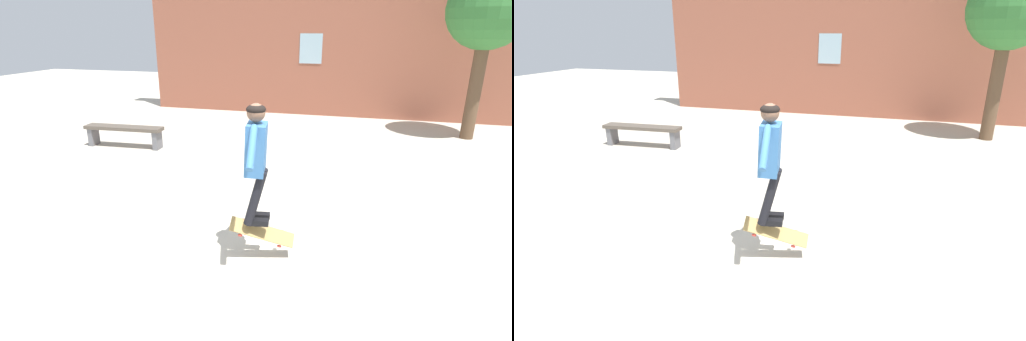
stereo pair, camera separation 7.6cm
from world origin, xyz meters
TOP-DOWN VIEW (x-y plane):
  - ground_plane at (0.00, 0.00)m, footprint 40.00×40.00m
  - building_backdrop at (0.03, 9.44)m, footprint 12.76×0.52m
  - tree_right at (3.70, 7.41)m, footprint 1.91×1.91m
  - park_bench at (-4.40, 4.35)m, footprint 1.93×0.47m
  - skater at (-0.05, 0.44)m, footprint 0.34×1.24m
  - skateboard_flipping at (0.03, 0.44)m, footprint 0.73×0.43m

SIDE VIEW (x-z plane):
  - ground_plane at x=0.00m, z-range 0.00..0.00m
  - skateboard_flipping at x=0.03m, z-range 0.15..0.58m
  - park_bench at x=-4.40m, z-range 0.12..0.63m
  - skater at x=-0.05m, z-range 0.64..2.08m
  - building_backdrop at x=0.03m, z-range -0.47..5.24m
  - tree_right at x=3.70m, z-range 1.03..5.13m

